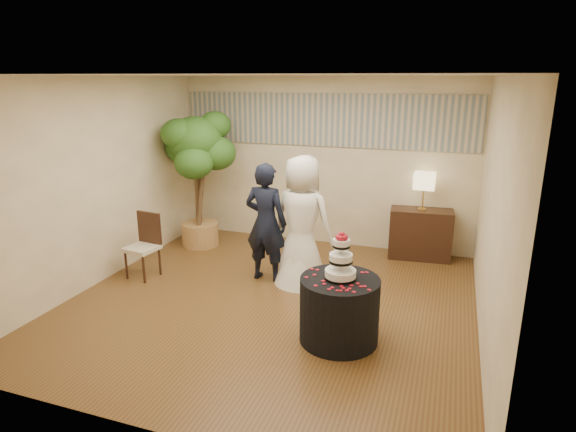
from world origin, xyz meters
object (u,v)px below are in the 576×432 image
at_px(table_lamp, 424,192).
at_px(cake_table, 339,310).
at_px(groom, 266,223).
at_px(console, 420,234).
at_px(ficus_tree, 197,179).
at_px(side_chair, 142,246).
at_px(bride, 302,221).
at_px(wedding_cake, 341,256).

bearing_deg(table_lamp, cake_table, -102.46).
bearing_deg(groom, console, -137.40).
relative_size(console, ficus_tree, 0.41).
relative_size(console, side_chair, 1.03).
height_order(bride, wedding_cake, bride).
distance_m(groom, table_lamp, 2.55).
relative_size(wedding_cake, console, 0.55).
height_order(groom, wedding_cake, groom).
distance_m(wedding_cake, table_lamp, 2.93).
bearing_deg(ficus_tree, console, 9.58).
xyz_separation_m(groom, side_chair, (-1.70, -0.51, -0.38)).
height_order(cake_table, ficus_tree, ficus_tree).
bearing_deg(wedding_cake, table_lamp, 77.54).
bearing_deg(console, bride, -139.63).
xyz_separation_m(cake_table, ficus_tree, (-2.95, 2.26, 0.79)).
xyz_separation_m(bride, console, (1.48, 1.51, -0.50)).
relative_size(groom, cake_table, 1.96).
relative_size(wedding_cake, ficus_tree, 0.23).
relative_size(bride, cake_table, 2.09).
bearing_deg(side_chair, wedding_cake, -6.75).
xyz_separation_m(bride, side_chair, (-2.21, -0.57, -0.44)).
height_order(console, table_lamp, table_lamp).
xyz_separation_m(cake_table, side_chair, (-3.06, 0.78, 0.10)).
relative_size(wedding_cake, table_lamp, 0.91).
distance_m(groom, cake_table, 1.93).
bearing_deg(side_chair, console, 36.98).
bearing_deg(side_chair, ficus_tree, 93.50).
xyz_separation_m(table_lamp, ficus_tree, (-3.59, -0.61, 0.07)).
bearing_deg(table_lamp, console, 180.00).
height_order(groom, cake_table, groom).
height_order(wedding_cake, table_lamp, table_lamp).
relative_size(bride, wedding_cake, 3.42).
relative_size(table_lamp, side_chair, 0.63).
bearing_deg(groom, cake_table, 140.64).
relative_size(ficus_tree, side_chair, 2.48).
relative_size(cake_table, ficus_tree, 0.37).
relative_size(bride, table_lamp, 3.10).
distance_m(ficus_tree, side_chair, 1.63).
height_order(bride, cake_table, bride).
xyz_separation_m(cake_table, console, (0.63, 2.86, 0.03)).
relative_size(cake_table, table_lamp, 1.48).
bearing_deg(groom, bride, -168.41).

